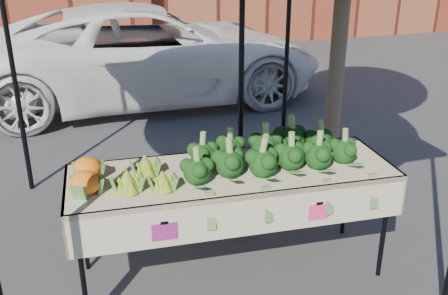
% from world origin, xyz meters
% --- Properties ---
extents(ground, '(90.00, 90.00, 0.00)m').
position_xyz_m(ground, '(0.00, 0.00, 0.00)').
color(ground, '#353538').
extents(table, '(2.45, 0.97, 0.90)m').
position_xyz_m(table, '(0.11, -0.01, 0.45)').
color(table, beige).
rests_on(table, ground).
extents(canopy, '(3.16, 3.16, 2.74)m').
position_xyz_m(canopy, '(0.00, 0.58, 1.37)').
color(canopy, black).
rests_on(canopy, ground).
extents(broccoli_heap, '(1.38, 0.58, 0.27)m').
position_xyz_m(broccoli_heap, '(0.38, 0.02, 1.04)').
color(broccoli_heap, black).
rests_on(broccoli_heap, table).
extents(romanesco_cluster, '(0.44, 0.48, 0.21)m').
position_xyz_m(romanesco_cluster, '(-0.56, -0.02, 1.00)').
color(romanesco_cluster, '#7DA421').
rests_on(romanesco_cluster, table).
extents(cauliflower_pair, '(0.24, 0.44, 0.19)m').
position_xyz_m(cauliflower_pair, '(-0.93, 0.06, 0.99)').
color(cauliflower_pair, orange).
rests_on(cauliflower_pair, table).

